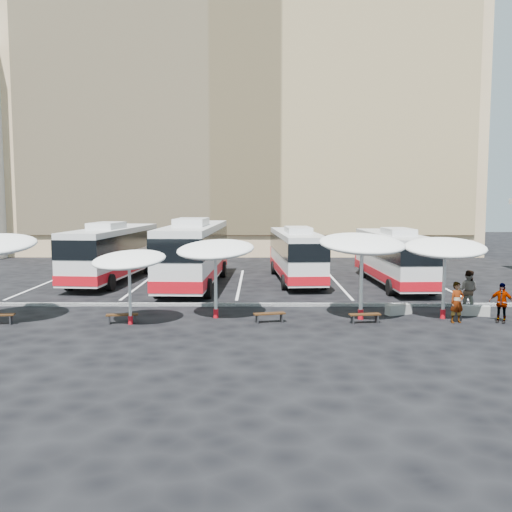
{
  "coord_description": "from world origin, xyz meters",
  "views": [
    {
      "loc": [
        1.13,
        -26.89,
        5.3
      ],
      "look_at": [
        1.0,
        3.0,
        2.2
      ],
      "focal_mm": 40.0,
      "sensor_mm": 36.0,
      "label": 1
    }
  ],
  "objects_px": {
    "conc_bench_0": "(398,309)",
    "wood_bench_3": "(365,316)",
    "conc_bench_1": "(475,311)",
    "passenger_1": "(469,290)",
    "passenger_2": "(501,303)",
    "passenger_0": "(457,302)",
    "bus_2": "(296,253)",
    "sunshade_1": "(129,260)",
    "bus_1": "(194,251)",
    "wood_bench_1": "(122,316)",
    "sunshade_4": "(445,248)",
    "bus_3": "(393,256)",
    "bus_0": "(113,251)",
    "sunshade_2": "(215,250)",
    "sunshade_3": "(362,244)",
    "wood_bench_2": "(269,315)"
  },
  "relations": [
    {
      "from": "bus_1",
      "to": "sunshade_2",
      "type": "xyz_separation_m",
      "value": [
        1.95,
        -9.15,
        0.93
      ]
    },
    {
      "from": "bus_1",
      "to": "bus_3",
      "type": "height_order",
      "value": "bus_1"
    },
    {
      "from": "passenger_2",
      "to": "bus_1",
      "type": "bearing_deg",
      "value": 178.45
    },
    {
      "from": "passenger_2",
      "to": "conc_bench_1",
      "type": "bearing_deg",
      "value": 144.02
    },
    {
      "from": "bus_2",
      "to": "conc_bench_0",
      "type": "distance_m",
      "value": 11.29
    },
    {
      "from": "wood_bench_3",
      "to": "passenger_2",
      "type": "relative_size",
      "value": 0.8
    },
    {
      "from": "conc_bench_0",
      "to": "wood_bench_3",
      "type": "bearing_deg",
      "value": -135.7
    },
    {
      "from": "wood_bench_1",
      "to": "wood_bench_3",
      "type": "height_order",
      "value": "wood_bench_3"
    },
    {
      "from": "bus_2",
      "to": "passenger_1",
      "type": "height_order",
      "value": "bus_2"
    },
    {
      "from": "bus_2",
      "to": "sunshade_3",
      "type": "bearing_deg",
      "value": -83.52
    },
    {
      "from": "bus_0",
      "to": "sunshade_1",
      "type": "xyz_separation_m",
      "value": [
        3.86,
        -12.48,
        0.78
      ]
    },
    {
      "from": "wood_bench_1",
      "to": "wood_bench_2",
      "type": "xyz_separation_m",
      "value": [
        6.2,
        0.21,
        0.01
      ]
    },
    {
      "from": "passenger_0",
      "to": "passenger_2",
      "type": "height_order",
      "value": "passenger_0"
    },
    {
      "from": "bus_0",
      "to": "sunshade_2",
      "type": "relative_size",
      "value": 2.78
    },
    {
      "from": "bus_1",
      "to": "sunshade_1",
      "type": "bearing_deg",
      "value": -96.24
    },
    {
      "from": "sunshade_3",
      "to": "sunshade_4",
      "type": "relative_size",
      "value": 1.08
    },
    {
      "from": "conc_bench_0",
      "to": "passenger_1",
      "type": "distance_m",
      "value": 3.66
    },
    {
      "from": "bus_0",
      "to": "sunshade_4",
      "type": "xyz_separation_m",
      "value": [
        17.29,
        -11.3,
        1.18
      ]
    },
    {
      "from": "bus_2",
      "to": "conc_bench_0",
      "type": "xyz_separation_m",
      "value": [
        3.97,
        -10.46,
        -1.55
      ]
    },
    {
      "from": "passenger_0",
      "to": "passenger_2",
      "type": "bearing_deg",
      "value": -14.6
    },
    {
      "from": "passenger_0",
      "to": "passenger_2",
      "type": "relative_size",
      "value": 1.03
    },
    {
      "from": "wood_bench_3",
      "to": "sunshade_4",
      "type": "bearing_deg",
      "value": 14.79
    },
    {
      "from": "passenger_0",
      "to": "sunshade_3",
      "type": "bearing_deg",
      "value": 154.56
    },
    {
      "from": "conc_bench_1",
      "to": "wood_bench_1",
      "type": "bearing_deg",
      "value": -173.75
    },
    {
      "from": "sunshade_2",
      "to": "passenger_2",
      "type": "bearing_deg",
      "value": -4.18
    },
    {
      "from": "sunshade_2",
      "to": "conc_bench_0",
      "type": "relative_size",
      "value": 3.55
    },
    {
      "from": "passenger_1",
      "to": "wood_bench_3",
      "type": "bearing_deg",
      "value": 62.72
    },
    {
      "from": "bus_3",
      "to": "sunshade_1",
      "type": "relative_size",
      "value": 2.84
    },
    {
      "from": "wood_bench_2",
      "to": "conc_bench_1",
      "type": "height_order",
      "value": "conc_bench_1"
    },
    {
      "from": "sunshade_2",
      "to": "sunshade_4",
      "type": "height_order",
      "value": "sunshade_4"
    },
    {
      "from": "bus_1",
      "to": "wood_bench_1",
      "type": "distance_m",
      "value": 10.61
    },
    {
      "from": "bus_0",
      "to": "wood_bench_1",
      "type": "relative_size",
      "value": 8.82
    },
    {
      "from": "bus_3",
      "to": "sunshade_3",
      "type": "height_order",
      "value": "sunshade_3"
    },
    {
      "from": "bus_0",
      "to": "bus_1",
      "type": "bearing_deg",
      "value": -15.21
    },
    {
      "from": "conc_bench_1",
      "to": "passenger_1",
      "type": "height_order",
      "value": "passenger_1"
    },
    {
      "from": "sunshade_1",
      "to": "passenger_2",
      "type": "height_order",
      "value": "sunshade_1"
    },
    {
      "from": "bus_0",
      "to": "wood_bench_3",
      "type": "bearing_deg",
      "value": -36.23
    },
    {
      "from": "conc_bench_0",
      "to": "conc_bench_1",
      "type": "xyz_separation_m",
      "value": [
        3.39,
        -0.22,
        -0.0
      ]
    },
    {
      "from": "wood_bench_1",
      "to": "passenger_2",
      "type": "relative_size",
      "value": 0.8
    },
    {
      "from": "sunshade_1",
      "to": "passenger_2",
      "type": "bearing_deg",
      "value": 1.46
    },
    {
      "from": "conc_bench_0",
      "to": "bus_2",
      "type": "bearing_deg",
      "value": 110.79
    },
    {
      "from": "sunshade_1",
      "to": "passenger_2",
      "type": "relative_size",
      "value": 2.3
    },
    {
      "from": "wood_bench_1",
      "to": "sunshade_2",
      "type": "bearing_deg",
      "value": 16.48
    },
    {
      "from": "wood_bench_3",
      "to": "conc_bench_0",
      "type": "height_order",
      "value": "conc_bench_0"
    },
    {
      "from": "conc_bench_0",
      "to": "conc_bench_1",
      "type": "relative_size",
      "value": 1.01
    },
    {
      "from": "bus_2",
      "to": "sunshade_3",
      "type": "distance_m",
      "value": 11.78
    },
    {
      "from": "passenger_0",
      "to": "bus_2",
      "type": "bearing_deg",
      "value": 100.43
    },
    {
      "from": "bus_1",
      "to": "wood_bench_1",
      "type": "bearing_deg",
      "value": -98.41
    },
    {
      "from": "wood_bench_1",
      "to": "conc_bench_0",
      "type": "distance_m",
      "value": 12.23
    },
    {
      "from": "sunshade_4",
      "to": "bus_2",
      "type": "bearing_deg",
      "value": 116.68
    }
  ]
}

